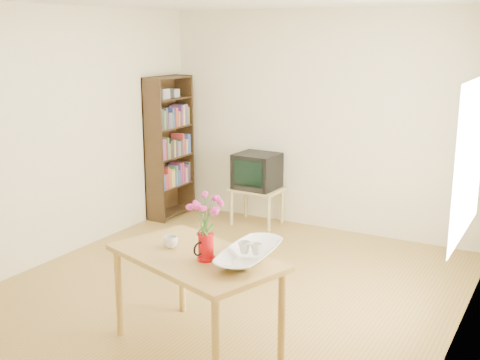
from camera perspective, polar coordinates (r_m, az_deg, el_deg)
The scene contains 11 objects.
room at distance 5.21m, azimuth -1.32°, elevation 2.51°, with size 4.50×4.50×4.50m.
table at distance 4.44m, azimuth -4.22°, elevation -8.20°, with size 1.44×1.09×0.75m.
tv_stand at distance 7.44m, azimuth 1.61°, elevation -1.31°, with size 0.60×0.45×0.46m.
bookshelf at distance 7.75m, azimuth -6.67°, elevation 2.65°, with size 0.28×0.70×1.80m.
pitcher at distance 4.28m, azimuth -3.24°, elevation -6.45°, with size 0.13×0.21×0.20m.
flowers at distance 4.20m, azimuth -3.30°, elevation -3.20°, with size 0.22×0.22×0.32m, color #F539B9, non-canonical shape.
mug at distance 4.55m, azimuth -6.60°, elevation -5.86°, with size 0.11×0.11×0.09m, color white.
bowl at distance 4.24m, azimuth 0.90°, elevation -4.63°, with size 0.49×0.49×0.46m, color white.
teacup_a at distance 4.27m, azimuth 0.43°, elevation -5.08°, with size 0.08×0.08×0.07m, color white.
teacup_b at distance 4.25m, azimuth 1.57°, elevation -5.22°, with size 0.07×0.07×0.07m, color white.
television at distance 7.38m, azimuth 1.68°, elevation 0.92°, with size 0.51×0.48×0.43m.
Camera 1 is at (2.64, -4.39, 2.31)m, focal length 45.00 mm.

